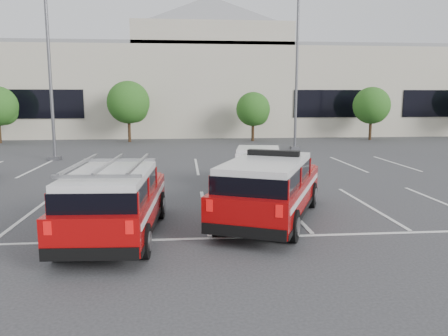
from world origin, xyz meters
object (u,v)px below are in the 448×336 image
object	(u,v)px
fire_chief_suv	(269,193)
light_pole_left	(50,67)
tree_mid_right	(254,110)
light_pole_mid	(297,73)
convention_building	(191,86)
white_pickup	(258,174)
ladder_suv	(115,207)
tree_mid_left	(130,104)
tree_right	(372,107)

from	to	relation	value
fire_chief_suv	light_pole_left	bearing A→B (deg)	149.89
tree_mid_right	light_pole_mid	xyz separation A→B (m)	(1.91, -6.05, 2.68)
light_pole_left	fire_chief_suv	xyz separation A→B (m)	(9.81, -13.36, -4.36)
convention_building	white_pickup	xyz separation A→B (m)	(1.98, -29.10, -4.08)
convention_building	tree_mid_right	distance (m)	11.20
tree_mid_right	ladder_suv	xyz separation A→B (m)	(-7.49, -24.59, -1.70)
ladder_suv	white_pickup	bearing A→B (deg)	52.29
fire_chief_suv	ladder_suv	distance (m)	4.37
tree_mid_left	ladder_suv	distance (m)	24.81
tree_mid_left	white_pickup	bearing A→B (deg)	-69.86
tree_mid_right	white_pickup	distance (m)	19.59
tree_mid_right	light_pole_left	bearing A→B (deg)	-142.50
light_pole_left	white_pickup	distance (m)	14.46
light_pole_mid	fire_chief_suv	size ratio (longest dim) A/B	1.69
tree_mid_right	light_pole_left	xyz separation A→B (m)	(-13.09, -10.05, 2.68)
convention_building	light_pole_left	distance (m)	21.49
convention_building	tree_mid_left	bearing A→B (deg)	-117.40
tree_mid_right	light_pole_mid	bearing A→B (deg)	-72.48
fire_chief_suv	ladder_suv	world-z (taller)	ladder_suv
tree_right	tree_mid_left	bearing A→B (deg)	180.00
tree_mid_right	light_pole_mid	distance (m)	6.88
tree_mid_right	tree_right	world-z (taller)	tree_right
ladder_suv	fire_chief_suv	bearing A→B (deg)	18.67
light_pole_left	ladder_suv	xyz separation A→B (m)	(5.60, -14.54, -4.38)
convention_building	tree_mid_right	size ratio (longest dim) A/B	15.04
convention_building	fire_chief_suv	world-z (taller)	convention_building
tree_mid_right	white_pickup	size ratio (longest dim) A/B	0.72
tree_mid_right	ladder_suv	bearing A→B (deg)	-106.95
fire_chief_suv	ladder_suv	size ratio (longest dim) A/B	1.16
ladder_suv	tree_right	bearing A→B (deg)	57.55
light_pole_mid	fire_chief_suv	world-z (taller)	light_pole_mid
light_pole_left	white_pickup	world-z (taller)	light_pole_left
tree_mid_right	light_pole_left	world-z (taller)	light_pole_left
white_pickup	tree_right	bearing A→B (deg)	66.86
tree_mid_right	tree_right	distance (m)	10.00
tree_mid_left	tree_mid_right	bearing A→B (deg)	-0.00
convention_building	tree_mid_left	xyz separation A→B (m)	(-5.09, -9.82, -1.68)
tree_mid_left	tree_mid_right	world-z (taller)	tree_mid_left
light_pole_mid	white_pickup	size ratio (longest dim) A/B	1.86
tree_mid_right	tree_right	bearing A→B (deg)	0.00
fire_chief_suv	light_pole_mid	bearing A→B (deg)	96.95
convention_building	tree_right	distance (m)	17.96
tree_right	light_pole_left	distance (m)	25.30
fire_chief_suv	ladder_suv	bearing A→B (deg)	-140.71
tree_right	light_pole_left	bearing A→B (deg)	-156.49
light_pole_left	ladder_suv	size ratio (longest dim) A/B	1.97
tree_mid_right	fire_chief_suv	world-z (taller)	tree_mid_right
light_pole_left	tree_mid_left	bearing A→B (deg)	72.90
light_pole_left	ladder_suv	world-z (taller)	light_pole_left
tree_mid_left	white_pickup	distance (m)	20.67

